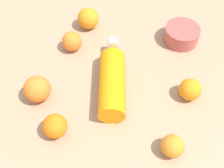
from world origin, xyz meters
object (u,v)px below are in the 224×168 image
(orange_3, at_px, (173,146))
(orange_5, at_px, (88,18))
(orange_2, at_px, (55,126))
(orange_1, at_px, (72,41))
(orange_0, at_px, (37,89))
(orange_4, at_px, (190,90))
(water_bottle, at_px, (112,78))
(ceramic_bowl, at_px, (181,35))

(orange_3, relative_size, orange_5, 0.81)
(orange_2, bearing_deg, orange_1, -42.75)
(orange_3, xyz_separation_m, orange_5, (0.52, -0.12, 0.01))
(orange_1, bearing_deg, orange_3, 178.45)
(orange_0, bearing_deg, orange_1, -62.02)
(orange_0, height_order, orange_4, orange_0)
(orange_5, bearing_deg, water_bottle, 158.38)
(orange_3, bearing_deg, orange_2, 40.45)
(orange_2, bearing_deg, orange_3, -139.55)
(orange_3, distance_m, ceramic_bowl, 0.42)
(orange_2, height_order, orange_4, orange_2)
(orange_0, bearing_deg, orange_5, -62.48)
(water_bottle, xyz_separation_m, orange_3, (-0.26, 0.02, -0.01))
(water_bottle, bearing_deg, orange_4, -99.22)
(orange_1, bearing_deg, water_bottle, -178.85)
(water_bottle, relative_size, orange_0, 3.25)
(orange_0, height_order, orange_5, orange_0)
(ceramic_bowl, bearing_deg, orange_1, 56.68)
(orange_0, xyz_separation_m, orange_5, (0.15, -0.29, -0.00))
(orange_5, bearing_deg, ceramic_bowl, -141.64)
(water_bottle, bearing_deg, ceramic_bowl, -49.86)
(water_bottle, distance_m, orange_3, 0.26)
(orange_1, height_order, orange_3, orange_1)
(orange_1, xyz_separation_m, orange_5, (0.05, -0.11, 0.00))
(orange_4, bearing_deg, orange_5, 6.35)
(orange_0, relative_size, orange_2, 1.18)
(orange_1, height_order, orange_5, orange_5)
(ceramic_bowl, bearing_deg, orange_0, 78.38)
(orange_2, xyz_separation_m, orange_4, (-0.15, -0.37, -0.00))
(orange_1, relative_size, orange_2, 0.99)
(orange_0, xyz_separation_m, orange_1, (0.10, -0.19, -0.01))
(orange_0, bearing_deg, ceramic_bowl, -101.62)
(orange_2, xyz_separation_m, orange_5, (0.28, -0.32, 0.00))
(orange_1, distance_m, orange_2, 0.31)
(orange_0, distance_m, ceramic_bowl, 0.51)
(ceramic_bowl, bearing_deg, orange_3, 129.38)
(orange_0, bearing_deg, orange_2, 169.43)
(orange_3, xyz_separation_m, ceramic_bowl, (0.26, -0.32, -0.00))
(orange_0, relative_size, orange_5, 1.05)
(orange_2, distance_m, ceramic_bowl, 0.52)
(orange_0, bearing_deg, orange_4, -128.90)
(water_bottle, relative_size, orange_4, 3.89)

